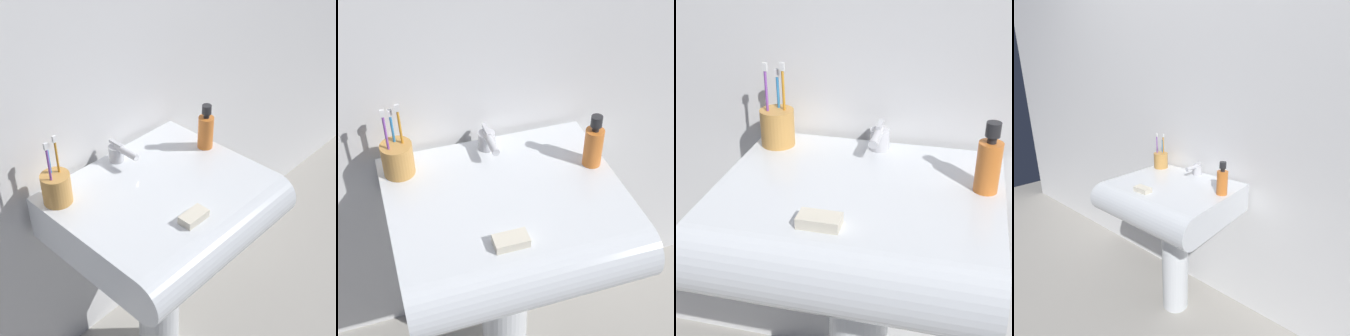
{
  "view_description": "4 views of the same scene",
  "coord_description": "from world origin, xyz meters",
  "views": [
    {
      "loc": [
        -0.9,
        -0.9,
        1.79
      ],
      "look_at": [
        0.02,
        -0.02,
        0.87
      ],
      "focal_mm": 55.0,
      "sensor_mm": 36.0,
      "label": 1
    },
    {
      "loc": [
        -0.31,
        -0.98,
        1.75
      ],
      "look_at": [
        0.01,
        0.0,
        0.88
      ],
      "focal_mm": 55.0,
      "sensor_mm": 36.0,
      "label": 2
    },
    {
      "loc": [
        0.21,
        -1.0,
        1.36
      ],
      "look_at": [
        -0.04,
        -0.01,
        0.85
      ],
      "focal_mm": 55.0,
      "sensor_mm": 36.0,
      "label": 3
    },
    {
      "loc": [
        0.88,
        -0.99,
        1.3
      ],
      "look_at": [
        0.03,
        0.02,
        0.89
      ],
      "focal_mm": 28.0,
      "sensor_mm": 36.0,
      "label": 4
    }
  ],
  "objects": [
    {
      "name": "sink_basin",
      "position": [
        0.0,
        -0.06,
        0.73
      ],
      "size": [
        0.64,
        0.56,
        0.15
      ],
      "color": "white",
      "rests_on": "sink_pedestal"
    },
    {
      "name": "faucet",
      "position": [
        0.01,
        0.18,
        0.84
      ],
      "size": [
        0.05,
        0.13,
        0.07
      ],
      "color": "silver",
      "rests_on": "sink_basin"
    },
    {
      "name": "bar_soap",
      "position": [
        -0.04,
        -0.19,
        0.82
      ],
      "size": [
        0.09,
        0.05,
        0.02
      ],
      "primitive_type": "cube",
      "color": "silver",
      "rests_on": "sink_basin"
    },
    {
      "name": "soap_bottle",
      "position": [
        0.27,
        0.03,
        0.87
      ],
      "size": [
        0.05,
        0.05,
        0.16
      ],
      "color": "orange",
      "rests_on": "sink_basin"
    },
    {
      "name": "toothbrush_cup",
      "position": [
        -0.26,
        0.16,
        0.86
      ],
      "size": [
        0.09,
        0.09,
        0.22
      ],
      "color": "#D19347",
      "rests_on": "sink_basin"
    }
  ]
}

